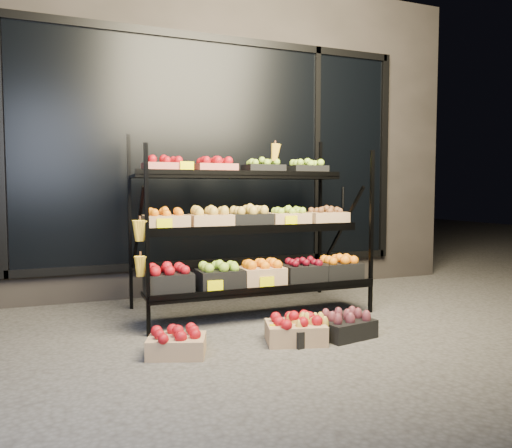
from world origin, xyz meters
name	(u,v)px	position (x,y,z in m)	size (l,w,h in m)	color
ground	(278,329)	(0.00, 0.00, 0.00)	(24.00, 24.00, 0.00)	#514F4C
building	(195,142)	(0.00, 2.59, 1.75)	(6.00, 2.08, 3.50)	#2D2826
display_rack	(251,228)	(-0.01, 0.60, 0.79)	(2.18, 1.02, 1.71)	black
tag_floor_a	(278,337)	(-0.18, -0.40, 0.06)	(0.13, 0.01, 0.12)	#FFF800
floor_crate_left	(177,342)	(-0.92, -0.35, 0.09)	(0.46, 0.40, 0.20)	tan
floor_crate_midleft	(307,330)	(0.07, -0.39, 0.09)	(0.40, 0.33, 0.19)	black
floor_crate_midright	(296,329)	(-0.03, -0.38, 0.10)	(0.50, 0.43, 0.21)	tan
floor_crate_right	(346,325)	(0.39, -0.41, 0.10)	(0.46, 0.37, 0.20)	black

